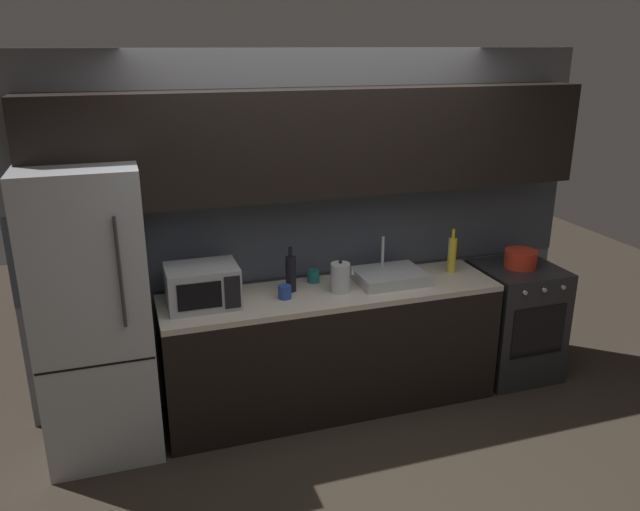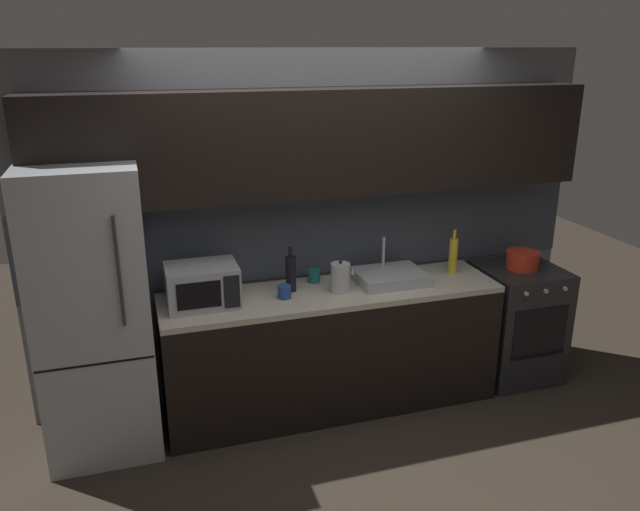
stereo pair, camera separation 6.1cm
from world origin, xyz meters
name	(u,v)px [view 1 (the left image)]	position (x,y,z in m)	size (l,w,h in m)	color
ground_plane	(380,479)	(0.00, 0.00, 0.00)	(10.00, 10.00, 0.00)	#2D261E
back_wall	(319,190)	(0.00, 1.20, 1.55)	(4.11, 0.44, 2.50)	slate
counter_run	(332,348)	(0.00, 0.90, 0.45)	(2.37, 0.60, 0.90)	black
refrigerator	(93,314)	(-1.57, 0.90, 0.94)	(0.68, 0.69, 1.87)	#ADAFB5
oven_range	(514,321)	(1.53, 0.90, 0.45)	(0.60, 0.62, 0.90)	#232326
microwave	(202,286)	(-0.89, 0.92, 1.04)	(0.46, 0.35, 0.27)	#A8AAAF
sink_basin	(389,276)	(0.45, 0.93, 0.94)	(0.48, 0.38, 0.30)	#ADAFB5
kettle	(340,277)	(0.05, 0.87, 1.00)	(0.17, 0.13, 0.23)	#B7BABF
wine_bottle_yellow	(452,255)	(0.97, 0.97, 1.04)	(0.06, 0.06, 0.33)	gold
wine_bottle_dark	(291,273)	(-0.27, 0.98, 1.03)	(0.07, 0.07, 0.32)	black
mug_blue	(285,292)	(-0.35, 0.86, 0.95)	(0.09, 0.09, 0.09)	#234299
mug_teal	(313,276)	(-0.07, 1.09, 0.95)	(0.09, 0.09, 0.09)	#19666B
cooking_pot	(520,259)	(1.52, 0.90, 0.97)	(0.25, 0.25, 0.13)	red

